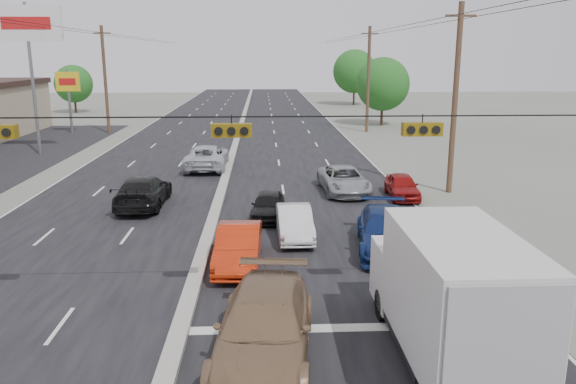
# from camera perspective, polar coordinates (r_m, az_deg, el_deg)

# --- Properties ---
(ground) EXTENTS (200.00, 200.00, 0.00)m
(ground) POSITION_cam_1_polar(r_m,az_deg,el_deg) (16.48, -10.63, -13.00)
(ground) COLOR #606356
(ground) RESTS_ON ground
(road_surface) EXTENTS (20.00, 160.00, 0.02)m
(road_surface) POSITION_cam_1_polar(r_m,az_deg,el_deg) (45.23, -5.48, 4.35)
(road_surface) COLOR black
(road_surface) RESTS_ON ground
(center_median) EXTENTS (0.50, 160.00, 0.20)m
(center_median) POSITION_cam_1_polar(r_m,az_deg,el_deg) (45.21, -5.49, 4.48)
(center_median) COLOR gray
(center_median) RESTS_ON ground
(utility_pole_left_c) EXTENTS (1.60, 0.30, 10.00)m
(utility_pole_left_c) POSITION_cam_1_polar(r_m,az_deg,el_deg) (56.58, -18.08, 10.84)
(utility_pole_left_c) COLOR #422D1E
(utility_pole_left_c) RESTS_ON ground
(utility_pole_right_b) EXTENTS (1.60, 0.30, 10.00)m
(utility_pole_right_b) POSITION_cam_1_polar(r_m,az_deg,el_deg) (31.35, 16.62, 9.10)
(utility_pole_right_b) COLOR #422D1E
(utility_pole_right_b) RESTS_ON ground
(utility_pole_right_c) EXTENTS (1.60, 0.30, 10.00)m
(utility_pole_right_c) POSITION_cam_1_polar(r_m,az_deg,el_deg) (55.55, 8.16, 11.32)
(utility_pole_right_c) COLOR #422D1E
(utility_pole_right_c) RESTS_ON ground
(traffic_signals) EXTENTS (25.00, 0.30, 0.54)m
(traffic_signals) POSITION_cam_1_polar(r_m,az_deg,el_deg) (14.71, -6.14, 6.42)
(traffic_signals) COLOR black
(traffic_signals) RESTS_ON ground
(pole_sign_billboard) EXTENTS (5.00, 0.25, 11.00)m
(pole_sign_billboard) POSITION_cam_1_polar(r_m,az_deg,el_deg) (45.79, -24.95, 14.43)
(pole_sign_billboard) COLOR slate
(pole_sign_billboard) RESTS_ON ground
(pole_sign_far) EXTENTS (2.20, 0.25, 6.00)m
(pole_sign_far) POSITION_cam_1_polar(r_m,az_deg,el_deg) (57.63, -21.43, 9.91)
(pole_sign_far) COLOR slate
(pole_sign_far) RESTS_ON ground
(tree_left_far) EXTENTS (4.80, 4.80, 6.12)m
(tree_left_far) POSITION_cam_1_polar(r_m,az_deg,el_deg) (78.51, -20.96, 10.23)
(tree_left_far) COLOR #382619
(tree_left_far) RESTS_ON ground
(tree_right_mid) EXTENTS (5.60, 5.60, 7.14)m
(tree_right_mid) POSITION_cam_1_polar(r_m,az_deg,el_deg) (60.97, 9.61, 10.75)
(tree_right_mid) COLOR #382619
(tree_right_mid) RESTS_ON ground
(tree_right_far) EXTENTS (6.40, 6.40, 8.16)m
(tree_right_far) POSITION_cam_1_polar(r_m,az_deg,el_deg) (85.70, 6.77, 12.08)
(tree_right_far) COLOR #382619
(tree_right_far) RESTS_ON ground
(box_truck) EXTENTS (2.46, 6.86, 3.47)m
(box_truck) POSITION_cam_1_polar(r_m,az_deg,el_deg) (14.14, 16.00, -10.02)
(box_truck) COLOR black
(box_truck) RESTS_ON ground
(tan_sedan) EXTENTS (2.90, 5.90, 1.65)m
(tan_sedan) POSITION_cam_1_polar(r_m,az_deg,el_deg) (14.18, -2.41, -13.66)
(tan_sedan) COLOR #816346
(tan_sedan) RESTS_ON ground
(red_sedan) EXTENTS (1.67, 4.40, 1.43)m
(red_sedan) POSITION_cam_1_polar(r_m,az_deg,el_deg) (20.09, -5.05, -5.59)
(red_sedan) COLOR red
(red_sedan) RESTS_ON ground
(black_suv) EXTENTS (3.20, 5.70, 1.51)m
(black_suv) POSITION_cam_1_polar(r_m,az_deg,el_deg) (14.19, 17.72, -14.67)
(black_suv) COLOR black
(black_suv) RESTS_ON ground
(queue_car_a) EXTENTS (1.76, 3.71, 1.22)m
(queue_car_a) POSITION_cam_1_polar(r_m,az_deg,el_deg) (25.79, -2.02, -1.40)
(queue_car_a) COLOR black
(queue_car_a) RESTS_ON ground
(queue_car_b) EXTENTS (1.48, 3.97, 1.29)m
(queue_car_b) POSITION_cam_1_polar(r_m,az_deg,el_deg) (23.05, 0.66, -3.15)
(queue_car_b) COLOR silver
(queue_car_b) RESTS_ON ground
(queue_car_c) EXTENTS (2.64, 5.15, 1.39)m
(queue_car_c) POSITION_cam_1_polar(r_m,az_deg,el_deg) (30.76, 5.70, 1.20)
(queue_car_c) COLOR gray
(queue_car_c) RESTS_ON ground
(queue_car_d) EXTENTS (2.88, 5.57, 1.54)m
(queue_car_d) POSITION_cam_1_polar(r_m,az_deg,el_deg) (21.83, 9.98, -4.00)
(queue_car_d) COLOR navy
(queue_car_d) RESTS_ON ground
(queue_car_e) EXTENTS (1.64, 3.74, 1.25)m
(queue_car_e) POSITION_cam_1_polar(r_m,az_deg,el_deg) (30.09, 11.52, 0.57)
(queue_car_e) COLOR maroon
(queue_car_e) RESTS_ON ground
(oncoming_near) EXTENTS (2.19, 5.32, 1.54)m
(oncoming_near) POSITION_cam_1_polar(r_m,az_deg,el_deg) (28.69, -14.49, 0.06)
(oncoming_near) COLOR black
(oncoming_near) RESTS_ON ground
(oncoming_far) EXTENTS (2.64, 5.70, 1.58)m
(oncoming_far) POSITION_cam_1_polar(r_m,az_deg,el_deg) (37.42, -8.24, 3.53)
(oncoming_far) COLOR #B7B9BF
(oncoming_far) RESTS_ON ground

